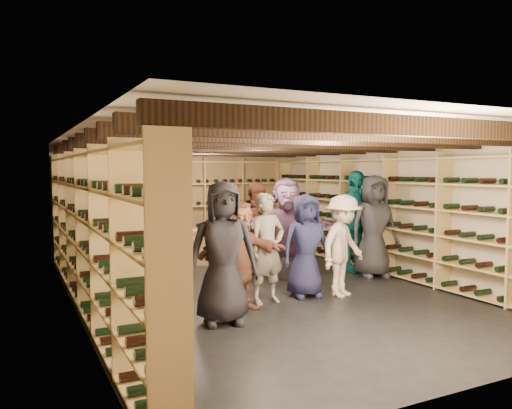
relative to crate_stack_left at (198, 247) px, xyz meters
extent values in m
plane|color=black|center=(0.18, -2.37, -0.34)|extent=(8.00, 8.00, 0.00)
cube|color=#BBAA91|center=(0.18, 1.63, 0.86)|extent=(5.50, 0.02, 2.40)
cube|color=#BBAA91|center=(0.18, -6.37, 0.86)|extent=(5.50, 0.02, 2.40)
cube|color=#BBAA91|center=(-2.57, -2.37, 0.86)|extent=(0.02, 8.00, 2.40)
cube|color=#BBAA91|center=(2.93, -2.37, 0.86)|extent=(0.02, 8.00, 2.40)
cube|color=beige|center=(0.18, -2.37, 2.06)|extent=(5.50, 8.00, 0.01)
cube|color=black|center=(0.18, -5.87, 1.92)|extent=(5.40, 0.12, 0.18)
cube|color=black|center=(0.18, -4.99, 1.92)|extent=(5.40, 0.12, 0.18)
cube|color=black|center=(0.18, -4.12, 1.92)|extent=(5.40, 0.12, 0.18)
cube|color=black|center=(0.18, -3.24, 1.92)|extent=(5.40, 0.12, 0.18)
cube|color=black|center=(0.18, -2.37, 1.92)|extent=(5.40, 0.12, 0.18)
cube|color=black|center=(0.18, -1.49, 1.92)|extent=(5.40, 0.12, 0.18)
cube|color=black|center=(0.18, -0.62, 1.92)|extent=(5.40, 0.12, 0.18)
cube|color=black|center=(0.18, 0.26, 1.92)|extent=(5.40, 0.12, 0.18)
cube|color=black|center=(0.18, 1.13, 1.92)|extent=(5.40, 0.12, 0.18)
cube|color=tan|center=(-2.39, -2.37, 0.73)|extent=(0.32, 7.50, 2.15)
cube|color=tan|center=(2.75, -2.37, 0.73)|extent=(0.32, 7.50, 2.15)
cube|color=tan|center=(0.18, 1.46, 0.73)|extent=(4.70, 0.30, 2.15)
cube|color=tan|center=(0.00, 0.00, -0.25)|extent=(0.59, 0.49, 0.17)
cube|color=tan|center=(0.00, 0.00, -0.08)|extent=(0.59, 0.49, 0.17)
cube|color=tan|center=(0.00, 0.00, 0.09)|extent=(0.59, 0.49, 0.17)
cube|color=tan|center=(0.00, 0.00, 0.26)|extent=(0.59, 0.49, 0.17)
cube|color=tan|center=(0.58, -1.07, -0.25)|extent=(0.59, 0.50, 0.17)
cube|color=tan|center=(0.58, -1.07, -0.08)|extent=(0.59, 0.50, 0.17)
cube|color=tan|center=(1.22, -0.23, -0.25)|extent=(0.56, 0.43, 0.17)
imported|color=black|center=(-1.01, -3.74, 0.53)|extent=(0.95, 0.72, 1.74)
imported|color=black|center=(-1.55, -3.03, 0.50)|extent=(0.63, 0.43, 1.68)
imported|color=beige|center=(1.07, -3.32, 0.41)|extent=(1.11, 0.89, 1.51)
imported|color=#117770|center=(2.36, -1.90, 0.59)|extent=(1.17, 0.74, 1.86)
imported|color=brown|center=(-0.63, -3.33, 0.41)|extent=(1.44, 0.71, 1.49)
imported|color=#1E1F46|center=(0.57, -3.09, 0.42)|extent=(0.80, 0.57, 1.52)
imported|color=gray|center=(-0.11, -3.15, 0.43)|extent=(0.60, 0.43, 1.55)
imported|color=#4E261A|center=(0.57, -1.58, 0.48)|extent=(0.93, 0.80, 1.64)
imported|color=#A7A19A|center=(-0.85, -1.07, 0.43)|extent=(1.08, 0.74, 1.53)
imported|color=#7C527E|center=(0.84, -2.05, 0.53)|extent=(1.69, 1.02, 1.74)
imported|color=#2E2E33|center=(2.36, -2.45, 0.55)|extent=(0.96, 0.72, 1.78)
camera|label=1|loc=(-3.31, -9.27, 1.53)|focal=35.00mm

